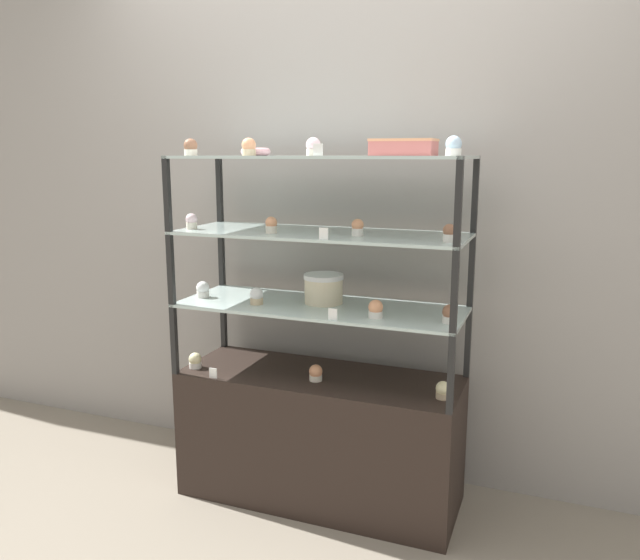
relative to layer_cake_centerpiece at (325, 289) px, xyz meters
name	(u,v)px	position (x,y,z in m)	size (l,w,h in m)	color
ground_plane	(320,495)	(0.00, -0.04, -0.94)	(20.00, 20.00, 0.00)	gray
back_wall	(349,200)	(0.00, 0.33, 0.36)	(8.00, 0.05, 2.60)	gray
display_base	(320,436)	(0.00, -0.04, -0.66)	(1.21, 0.44, 0.57)	black
display_riser_lower	(320,310)	(0.00, -0.04, -0.08)	(1.21, 0.44, 0.31)	black
display_riser_middle	(320,237)	(0.00, -0.04, 0.23)	(1.21, 0.44, 0.31)	black
display_riser_upper	(320,161)	(0.00, -0.04, 0.54)	(1.21, 0.44, 0.31)	black
layer_cake_centerpiece	(325,289)	(0.00, 0.00, 0.00)	(0.17, 0.17, 0.13)	beige
sheet_cake_frosted	(404,147)	(0.34, -0.07, 0.59)	(0.24, 0.15, 0.06)	#C66660
cupcake_0	(195,361)	(-0.56, -0.16, -0.34)	(0.06, 0.06, 0.07)	white
cupcake_1	(316,373)	(0.00, -0.11, -0.34)	(0.06, 0.06, 0.07)	beige
cupcake_2	(443,390)	(0.54, -0.11, -0.34)	(0.06, 0.06, 0.07)	#CCB28C
price_tag_0	(213,373)	(-0.41, -0.24, -0.35)	(0.04, 0.00, 0.04)	white
cupcake_3	(203,290)	(-0.54, -0.09, -0.03)	(0.06, 0.06, 0.07)	white
cupcake_4	(257,296)	(-0.26, -0.12, -0.03)	(0.06, 0.06, 0.07)	#CCB28C
cupcake_5	(376,309)	(0.27, -0.16, -0.03)	(0.06, 0.06, 0.07)	white
cupcake_6	(450,314)	(0.55, -0.13, -0.03)	(0.06, 0.06, 0.07)	white
price_tag_1	(333,314)	(0.13, -0.24, -0.04)	(0.04, 0.00, 0.04)	white
cupcake_7	(191,221)	(-0.56, -0.14, 0.28)	(0.05, 0.05, 0.07)	beige
cupcake_8	(271,225)	(-0.18, -0.14, 0.28)	(0.05, 0.05, 0.07)	beige
cupcake_9	(358,228)	(0.18, -0.10, 0.28)	(0.05, 0.05, 0.07)	white
cupcake_10	(449,233)	(0.54, -0.15, 0.28)	(0.05, 0.05, 0.07)	white
price_tag_2	(324,234)	(0.09, -0.24, 0.27)	(0.04, 0.00, 0.04)	white
cupcake_11	(191,147)	(-0.56, -0.12, 0.59)	(0.06, 0.06, 0.07)	beige
cupcake_12	(249,147)	(-0.27, -0.14, 0.59)	(0.06, 0.06, 0.07)	#CCB28C
cupcake_13	(313,147)	(-0.01, -0.11, 0.59)	(0.06, 0.06, 0.07)	beige
cupcake_14	(454,146)	(0.54, -0.14, 0.59)	(0.06, 0.06, 0.07)	white
price_tag_3	(318,150)	(0.07, -0.24, 0.58)	(0.04, 0.00, 0.04)	white
donut_glazed	(256,152)	(-0.28, -0.06, 0.57)	(0.12, 0.12, 0.03)	#EFB2BC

